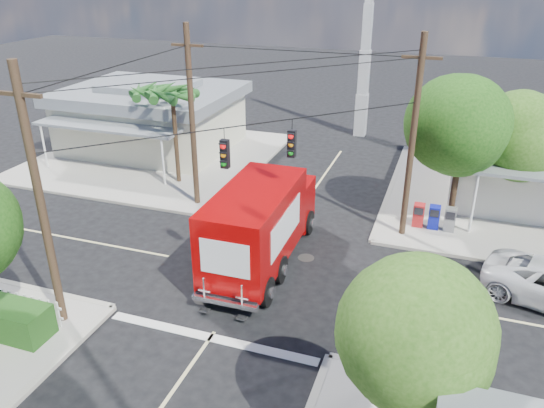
% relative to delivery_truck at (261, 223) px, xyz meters
% --- Properties ---
extents(ground, '(120.00, 120.00, 0.00)m').
position_rel_delivery_truck_xyz_m(ground, '(0.07, -0.87, -1.81)').
color(ground, black).
rests_on(ground, ground).
extents(sidewalk_ne, '(14.12, 14.12, 0.14)m').
position_rel_delivery_truck_xyz_m(sidewalk_ne, '(10.95, 10.01, -1.74)').
color(sidewalk_ne, '#A8A398').
rests_on(sidewalk_ne, ground).
extents(sidewalk_nw, '(14.12, 14.12, 0.14)m').
position_rel_delivery_truck_xyz_m(sidewalk_nw, '(-10.80, 10.01, -1.74)').
color(sidewalk_nw, '#A8A398').
rests_on(sidewalk_nw, ground).
extents(road_markings, '(32.00, 32.00, 0.01)m').
position_rel_delivery_truck_xyz_m(road_markings, '(0.07, -2.34, -1.81)').
color(road_markings, beige).
rests_on(road_markings, ground).
extents(building_nw, '(10.80, 10.20, 4.30)m').
position_rel_delivery_truck_xyz_m(building_nw, '(-11.93, 11.59, 0.41)').
color(building_nw, beige).
rests_on(building_nw, sidewalk_nw).
extents(radio_tower, '(0.80, 0.80, 17.00)m').
position_rel_delivery_truck_xyz_m(radio_tower, '(0.57, 19.13, 3.83)').
color(radio_tower, silver).
rests_on(radio_tower, ground).
extents(tree_ne_front, '(4.21, 4.14, 6.66)m').
position_rel_delivery_truck_xyz_m(tree_ne_front, '(7.28, 5.89, 2.96)').
color(tree_ne_front, '#422D1C').
rests_on(tree_ne_front, sidewalk_ne).
extents(tree_ne_back, '(3.77, 3.66, 5.82)m').
position_rel_delivery_truck_xyz_m(tree_ne_back, '(9.88, 8.09, 2.38)').
color(tree_ne_back, '#422D1C').
rests_on(tree_ne_back, sidewalk_ne).
extents(tree_se, '(3.67, 3.54, 5.62)m').
position_rel_delivery_truck_xyz_m(tree_se, '(7.08, -8.11, 2.23)').
color(tree_se, '#422D1C').
rests_on(tree_se, sidewalk_se).
extents(palm_nw_front, '(3.01, 3.08, 5.59)m').
position_rel_delivery_truck_xyz_m(palm_nw_front, '(-7.43, 6.63, 3.23)').
color(palm_nw_front, '#422D1C').
rests_on(palm_nw_front, sidewalk_nw).
extents(palm_nw_back, '(3.01, 3.08, 5.19)m').
position_rel_delivery_truck_xyz_m(palm_nw_back, '(-9.43, 8.13, 2.86)').
color(palm_nw_back, '#422D1C').
rests_on(palm_nw_back, sidewalk_nw).
extents(utility_poles, '(12.00, 10.68, 9.00)m').
position_rel_delivery_truck_xyz_m(utility_poles, '(-1.51, 0.73, 2.86)').
color(utility_poles, '#473321').
rests_on(utility_poles, ground).
extents(vending_boxes, '(1.90, 0.50, 1.10)m').
position_rel_delivery_truck_xyz_m(vending_boxes, '(6.57, 5.33, -1.12)').
color(vending_boxes, '#AF1A1B').
rests_on(vending_boxes, sidewalk_ne).
extents(delivery_truck, '(2.75, 8.29, 3.56)m').
position_rel_delivery_truck_xyz_m(delivery_truck, '(0.00, 0.00, 0.00)').
color(delivery_truck, black).
rests_on(delivery_truck, ground).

